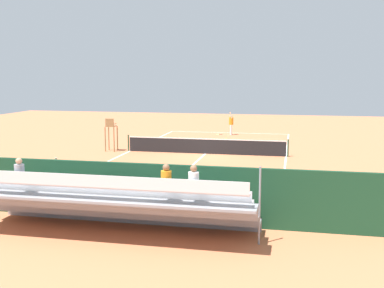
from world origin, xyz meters
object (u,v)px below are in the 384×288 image
Objects in this scene: tennis_racket at (218,134)px; line_judge at (53,182)px; bleacher_stand at (116,204)px; courtside_bench at (233,204)px; umpire_chair at (111,131)px; tennis_ball_near at (239,141)px; equipment_bag at (180,212)px; tennis_player at (231,123)px; tennis_ball_far at (226,138)px; tennis_net at (205,146)px.

tennis_racket is 0.30× the size of line_judge.
tennis_racket is at bearing -88.34° from bleacher_stand.
tennis_racket is (4.16, -22.90, -0.54)m from courtside_bench.
courtside_bench is at bearing 126.48° from umpire_chair.
tennis_ball_near is at bearing -103.84° from line_judge.
equipment_bag reaches higher than tennis_ball_near.
tennis_player reaches higher than tennis_ball_far.
line_judge reaches higher than tennis_ball_far.
courtside_bench is 3.11× the size of tennis_racket.
equipment_bag is at bearing 93.66° from tennis_ball_far.
tennis_racket is 8.77× the size of tennis_ball_near.
tennis_racket is (2.32, -23.02, -0.16)m from equipment_bag.
tennis_ball_near is 1.00× the size of tennis_ball_far.
bleacher_stand is 16.36m from umpire_chair.
line_judge is (3.51, 20.73, 0.98)m from tennis_ball_far.
equipment_bag is 0.47× the size of tennis_player.
umpire_chair is 1.11× the size of line_judge.
courtside_bench is at bearing 95.91° from tennis_ball_near.
tennis_ball_far is 0.03× the size of line_judge.
tennis_ball_far is at bearing -92.10° from tennis_net.
umpire_chair reaches higher than equipment_bag.
umpire_chair reaches higher than courtside_bench.
tennis_net is at bearing -83.21° from equipment_bag.
courtside_bench is 20.87m from tennis_ball_far.
tennis_ball_far is (0.09, 2.29, -0.98)m from tennis_player.
bleacher_stand is at bearing 90.01° from tennis_net.
tennis_net reaches higher than courtside_bench.
tennis_ball_far is (-0.99, 2.27, 0.02)m from tennis_racket.
bleacher_stand reaches higher than equipment_bag.
umpire_chair is at bearing 49.55° from tennis_ball_far.
bleacher_stand reaches higher than line_judge.
tennis_player is 4.19m from tennis_ball_near.
bleacher_stand is at bearing 89.33° from tennis_ball_far.
equipment_bag is at bearing 93.08° from tennis_player.
tennis_player is at bearing -82.34° from courtside_bench.
umpire_chair is at bearing -59.37° from equipment_bag.
bleacher_stand reaches higher than umpire_chair.
tennis_ball_far is (-0.27, -7.35, -0.47)m from tennis_net.
tennis_net is 17.79× the size of tennis_racket.
tennis_net is at bearing 87.89° from tennis_player.
tennis_ball_near is (-1.47, -21.09, -0.89)m from bleacher_stand.
bleacher_stand is at bearing 148.43° from line_judge.
equipment_bag is 1.55× the size of tennis_racket.
bleacher_stand is 2.64m from equipment_bag.
tennis_ball_near is (-1.47, -5.72, -0.47)m from tennis_net.
tennis_player is 1.47m from tennis_racket.
bleacher_stand reaches higher than tennis_racket.
courtside_bench is 2.00× the size of equipment_bag.
line_judge reaches higher than tennis_ball_near.
equipment_bag is at bearing 120.63° from umpire_chair.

